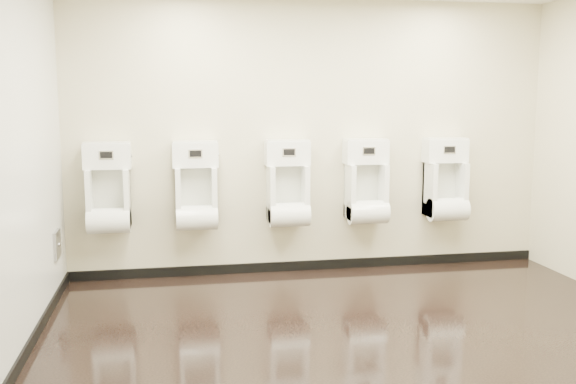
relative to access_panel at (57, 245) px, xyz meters
name	(u,v)px	position (x,y,z in m)	size (l,w,h in m)	color
ground	(361,326)	(2.48, -1.20, -0.50)	(5.00, 3.50, 0.00)	black
back_wall	(313,138)	(2.48, 0.55, 0.90)	(5.00, 0.02, 2.80)	beige
front_wall	(468,179)	(2.48, -2.95, 0.90)	(5.00, 0.02, 2.80)	beige
left_wall	(18,157)	(-0.02, -1.20, 0.90)	(0.02, 3.50, 2.80)	beige
tile_overlay_left	(19,157)	(-0.01, -1.20, 0.90)	(0.01, 3.50, 2.80)	white
skirting_back	(313,265)	(2.48, 0.54, -0.45)	(5.00, 0.02, 0.10)	black
skirting_left	(32,342)	(-0.01, -1.20, -0.45)	(0.02, 3.50, 0.10)	black
access_panel	(57,245)	(0.00, 0.00, 0.00)	(0.04, 0.25, 0.25)	#9E9EA3
urinal_0	(108,194)	(0.43, 0.40, 0.38)	(0.46, 0.34, 0.86)	white
urinal_1	(196,192)	(1.26, 0.40, 0.38)	(0.46, 0.34, 0.86)	white
urinal_2	(288,190)	(2.19, 0.40, 0.38)	(0.46, 0.34, 0.86)	white
urinal_3	(366,188)	(3.01, 0.40, 0.38)	(0.46, 0.34, 0.86)	white
urinal_4	(446,186)	(3.89, 0.40, 0.38)	(0.46, 0.34, 0.86)	white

